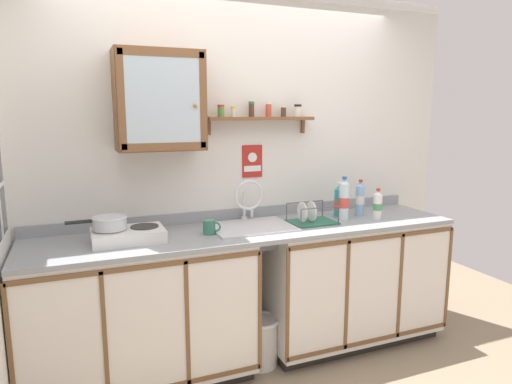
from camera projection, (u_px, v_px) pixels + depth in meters
floor at (268, 379)px, 3.00m from camera, size 5.99×5.99×0.00m
back_wall at (236, 171)px, 3.33m from camera, size 3.59×0.07×2.62m
lower_cabinet_run at (140, 314)px, 2.88m from camera, size 1.42×0.63×0.93m
lower_cabinet_run_right at (349, 280)px, 3.47m from camera, size 1.38×0.63×0.93m
countertop at (252, 230)px, 3.09m from camera, size 2.95×0.66×0.03m
backsplash at (237, 214)px, 3.35m from camera, size 2.95×0.02×0.08m
sink at (251, 228)px, 3.13m from camera, size 0.56×0.47×0.43m
hot_plate_stove at (128, 235)px, 2.77m from camera, size 0.43×0.29×0.08m
saucepan at (109, 222)px, 2.73m from camera, size 0.36×0.21×0.08m
bottle_water_clear_0 at (344, 200)px, 3.31m from camera, size 0.08×0.08×0.32m
bottle_opaque_white_1 at (378, 205)px, 3.35m from camera, size 0.07×0.07×0.23m
bottle_detergent_teal_2 at (339, 201)px, 3.42m from camera, size 0.08×0.08×0.26m
bottle_water_blue_3 at (360, 199)px, 3.45m from camera, size 0.07×0.07×0.28m
dish_rack at (311, 219)px, 3.23m from camera, size 0.33×0.24×0.16m
mug at (210, 227)px, 2.93m from camera, size 0.11×0.09×0.09m
wall_cabinet at (159, 101)px, 2.88m from camera, size 0.56×0.30×0.63m
spice_shelf at (261, 117)px, 3.24m from camera, size 0.80×0.14×0.23m
warning_sign at (252, 162)px, 3.34m from camera, size 0.16×0.01×0.24m
trash_bin at (260, 340)px, 3.14m from camera, size 0.27×0.27×0.34m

